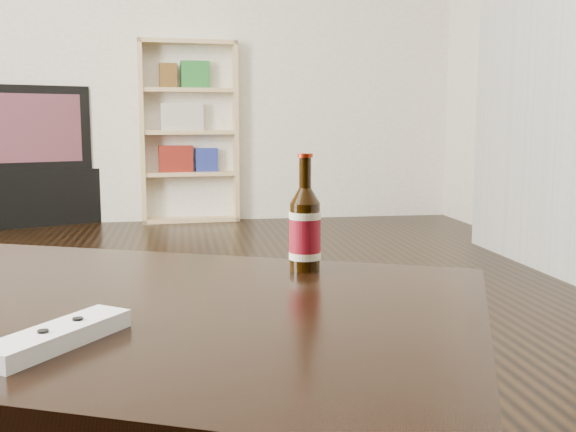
{
  "coord_description": "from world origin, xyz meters",
  "views": [
    {
      "loc": [
        0.5,
        -1.94,
        0.72
      ],
      "look_at": [
        0.68,
        -0.8,
        0.55
      ],
      "focal_mm": 42.0,
      "sensor_mm": 36.0,
      "label": 1
    }
  ],
  "objects": [
    {
      "name": "floor",
      "position": [
        0.0,
        0.0,
        -0.01
      ],
      "size": [
        5.0,
        6.0,
        0.01
      ],
      "primitive_type": "cube",
      "color": "black",
      "rests_on": "ground"
    },
    {
      "name": "beer_bottle",
      "position": [
        0.71,
        -0.8,
        0.53
      ],
      "size": [
        0.07,
        0.07,
        0.2
      ],
      "rotation": [
        0.0,
        0.0,
        0.23
      ],
      "color": "black",
      "rests_on": "coffee_table"
    },
    {
      "name": "remote",
      "position": [
        0.35,
        -1.15,
        0.47
      ],
      "size": [
        0.16,
        0.19,
        0.02
      ],
      "rotation": [
        0.0,
        0.0,
        -0.62
      ],
      "color": "white",
      "rests_on": "coffee_table"
    },
    {
      "name": "coffee_table",
      "position": [
        0.32,
        -0.92,
        0.4
      ],
      "size": [
        1.41,
        1.14,
        0.46
      ],
      "rotation": [
        0.0,
        0.0,
        -0.41
      ],
      "color": "black",
      "rests_on": "floor"
    },
    {
      "name": "tv_stand",
      "position": [
        -0.58,
        3.05,
        0.19
      ],
      "size": [
        1.08,
        0.83,
        0.39
      ],
      "primitive_type": "cube",
      "rotation": [
        0.0,
        0.0,
        0.4
      ],
      "color": "black",
      "rests_on": "floor"
    },
    {
      "name": "bookshelf",
      "position": [
        0.54,
        3.05,
        0.67
      ],
      "size": [
        0.72,
        0.37,
        1.28
      ],
      "rotation": [
        0.0,
        0.0,
        0.08
      ],
      "color": "tan",
      "rests_on": "floor"
    },
    {
      "name": "tv",
      "position": [
        -0.57,
        3.05,
        0.67
      ],
      "size": [
        0.89,
        0.74,
        0.57
      ],
      "rotation": [
        0.0,
        0.0,
        0.4
      ],
      "color": "black",
      "rests_on": "tv_stand"
    },
    {
      "name": "wall_back",
      "position": [
        0.0,
        3.01,
        1.35
      ],
      "size": [
        5.0,
        0.02,
        2.7
      ],
      "primitive_type": "cube",
      "color": "beige",
      "rests_on": "ground"
    }
  ]
}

